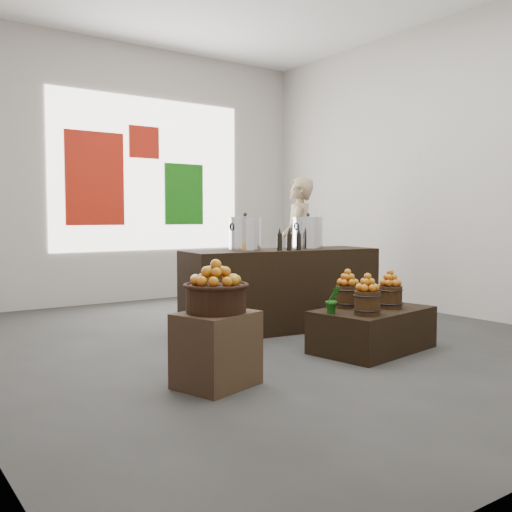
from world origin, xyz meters
TOP-DOWN VIEW (x-y plane):
  - ground at (0.00, 0.00)m, footprint 7.00×7.00m
  - back_wall at (0.00, 3.50)m, footprint 6.00×0.04m
  - back_opening at (0.30, 3.48)m, footprint 3.20×0.02m
  - deco_red_left at (-0.60, 3.47)m, footprint 0.90×0.04m
  - deco_green_right at (0.90, 3.47)m, footprint 0.70×0.04m
  - deco_red_upper at (0.20, 3.47)m, footprint 0.50×0.04m
  - crate at (-1.31, -1.21)m, footprint 0.69×0.62m
  - wicker_basket at (-1.31, -1.21)m, footprint 0.46×0.46m
  - apples_in_basket at (-1.31, -1.21)m, footprint 0.36×0.36m
  - display_table at (0.58, -1.06)m, footprint 1.30×0.92m
  - apple_bucket_front_left at (0.27, -1.28)m, footprint 0.24×0.24m
  - apples_in_bucket_front_left at (0.27, -1.28)m, footprint 0.18×0.18m
  - apple_bucket_front_right at (0.74, -1.13)m, footprint 0.24×0.24m
  - apples_in_bucket_front_right at (0.74, -1.13)m, footprint 0.18×0.18m
  - apple_bucket_rear at (0.42, -0.86)m, footprint 0.24×0.24m
  - apples_in_bucket_rear at (0.42, -0.86)m, footprint 0.18×0.18m
  - herb_garnish_right at (0.86, -0.86)m, footprint 0.29×0.26m
  - herb_garnish_left at (0.07, -1.03)m, footprint 0.17×0.16m
  - counter at (0.49, 0.30)m, footprint 2.38×1.02m
  - stock_pot_left at (0.02, 0.37)m, footprint 0.36×0.36m
  - stock_pot_center at (0.85, 0.26)m, footprint 0.36×0.36m
  - oil_cruets at (0.46, 0.08)m, footprint 0.26×0.09m
  - shopper at (1.73, 1.51)m, footprint 0.81×0.81m

SIDE VIEW (x-z plane):
  - ground at x=0.00m, z-range 0.00..0.00m
  - display_table at x=0.58m, z-range 0.00..0.41m
  - crate at x=-1.31m, z-range 0.00..0.58m
  - counter at x=0.49m, z-range 0.00..0.94m
  - apple_bucket_front_left at x=0.27m, z-range 0.41..0.64m
  - apple_bucket_front_right at x=0.74m, z-range 0.41..0.64m
  - apple_bucket_rear at x=0.42m, z-range 0.41..0.64m
  - herb_garnish_left at x=0.07m, z-range 0.41..0.67m
  - herb_garnish_right at x=0.86m, z-range 0.41..0.69m
  - wicker_basket at x=-1.31m, z-range 0.58..0.79m
  - apples_in_bucket_front_left at x=0.27m, z-range 0.64..0.80m
  - apples_in_bucket_front_right at x=0.74m, z-range 0.64..0.80m
  - apples_in_bucket_rear at x=0.42m, z-range 0.64..0.80m
  - apples_in_basket at x=-1.31m, z-range 0.79..0.98m
  - shopper at x=1.73m, z-range 0.00..1.90m
  - oil_cruets at x=0.46m, z-range 0.94..1.21m
  - stock_pot_left at x=0.02m, z-range 0.94..1.30m
  - stock_pot_center at x=0.85m, z-range 0.94..1.30m
  - deco_green_right at x=0.90m, z-range 1.20..2.20m
  - deco_red_left at x=-0.60m, z-range 1.20..2.60m
  - back_wall at x=0.00m, z-range 0.00..4.00m
  - back_opening at x=0.30m, z-range 0.80..3.20m
  - deco_red_upper at x=0.20m, z-range 2.25..2.75m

